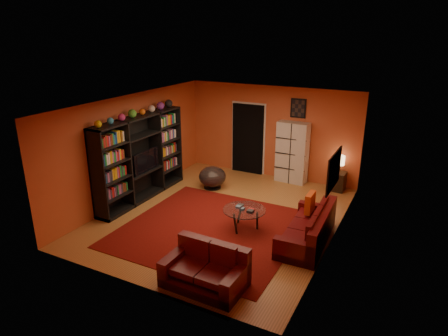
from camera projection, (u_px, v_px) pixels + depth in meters
The scene contains 20 objects.
floor at pixel (222, 215), 9.21m from camera, with size 6.00×6.00×0.00m, color #94602D.
ceiling at pixel (222, 103), 8.35m from camera, with size 6.00×6.00×0.00m, color white.
wall_back at pixel (271, 132), 11.29m from camera, with size 6.00×6.00×0.00m, color #B84B28.
wall_front at pixel (134, 216), 6.26m from camera, with size 6.00×6.00×0.00m, color #B84B28.
wall_left at pixel (133, 147), 9.86m from camera, with size 6.00×6.00×0.00m, color #B84B28.
wall_right at pixel (337, 181), 7.70m from camera, with size 6.00×6.00×0.00m, color #B84B28.
rug at pixel (212, 229), 8.58m from camera, with size 3.60×3.60×0.01m, color #4F0A09.
doorway at pixel (248, 139), 11.65m from camera, with size 0.95×0.10×2.04m, color black.
wall_art_right at pixel (334, 171), 7.35m from camera, with size 0.03×1.00×0.70m, color black.
wall_art_back at pixel (298, 108), 10.70m from camera, with size 0.42×0.03×0.52m, color black.
entertainment_unit at pixel (141, 158), 9.84m from camera, with size 0.45×3.00×2.10m, color black.
tv at pixel (143, 161), 9.85m from camera, with size 0.12×0.93×0.54m, color black.
sofa at pixel (311, 229), 7.96m from camera, with size 0.86×1.97×0.85m.
loveseat at pixel (207, 269), 6.67m from camera, with size 1.37×0.84×0.85m.
throw_pillow at pixel (310, 203), 8.35m from camera, with size 0.12×0.42×0.42m, color #D34A17.
coffee_table at pixel (244, 212), 8.44m from camera, with size 0.91×0.91×0.45m.
storage_cabinet at pixel (292, 153), 10.97m from camera, with size 0.85×0.38×1.70m, color beige.
bowl_chair at pixel (212, 177), 10.68m from camera, with size 0.73×0.73×0.59m.
side_table at pixel (337, 181), 10.57m from camera, with size 0.40×0.40×0.50m, color black.
table_lamp at pixel (339, 161), 10.38m from camera, with size 0.27×0.27×0.45m.
Camera 1 is at (3.84, -7.38, 4.09)m, focal length 32.00 mm.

